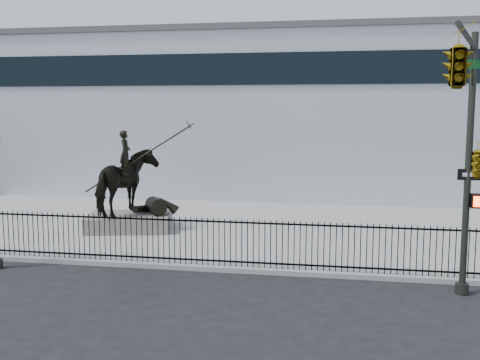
# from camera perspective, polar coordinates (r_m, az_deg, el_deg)

# --- Properties ---
(ground) EXTENTS (120.00, 120.00, 0.00)m
(ground) POSITION_cam_1_polar(r_m,az_deg,el_deg) (16.66, -2.99, -10.34)
(ground) COLOR black
(ground) RESTS_ON ground
(plaza) EXTENTS (30.00, 12.00, 0.15)m
(plaza) POSITION_cam_1_polar(r_m,az_deg,el_deg) (23.29, 0.93, -5.00)
(plaza) COLOR gray
(plaza) RESTS_ON ground
(building) EXTENTS (44.00, 14.00, 9.00)m
(building) POSITION_cam_1_polar(r_m,az_deg,el_deg) (35.64, 4.31, 6.45)
(building) COLOR silver
(building) RESTS_ON ground
(picket_fence) EXTENTS (22.10, 0.10, 1.50)m
(picket_fence) POSITION_cam_1_polar(r_m,az_deg,el_deg) (17.59, -2.08, -6.32)
(picket_fence) COLOR black
(picket_fence) RESTS_ON plaza
(statue_plinth) EXTENTS (3.70, 2.91, 0.62)m
(statue_plinth) POSITION_cam_1_polar(r_m,az_deg,el_deg) (23.25, -11.15, -4.20)
(statue_plinth) COLOR #62605A
(statue_plinth) RESTS_ON plaza
(equestrian_statue) EXTENTS (4.13, 3.02, 3.57)m
(equestrian_statue) POSITION_cam_1_polar(r_m,az_deg,el_deg) (22.98, -11.09, -0.29)
(equestrian_statue) COLOR black
(equestrian_statue) RESTS_ON statue_plinth
(traffic_signal_right) EXTENTS (2.17, 6.86, 7.00)m
(traffic_signal_right) POSITION_cam_1_polar(r_m,az_deg,el_deg) (13.75, 22.16, 5.94)
(traffic_signal_right) COLOR #262923
(traffic_signal_right) RESTS_ON ground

